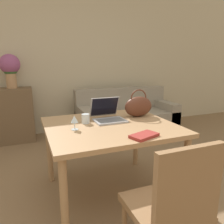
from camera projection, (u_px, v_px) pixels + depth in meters
wall_back at (58, 59)px, 3.92m from camera, size 10.00×0.06×2.70m
dining_table at (110, 133)px, 2.09m from camera, size 1.19×1.05×0.73m
chair at (172, 204)px, 1.29m from camera, size 0.44×0.44×0.91m
couch at (126, 118)px, 3.99m from camera, size 1.77×0.77×0.82m
sideboard at (2, 116)px, 3.52m from camera, size 0.97×0.40×0.89m
laptop at (107, 114)px, 2.23m from camera, size 0.31×0.33×0.22m
drinking_glass at (86, 119)px, 2.10m from camera, size 0.08×0.08×0.09m
wine_glass at (74, 120)px, 1.89m from camera, size 0.06×0.06×0.13m
handbag at (138, 106)px, 2.34m from camera, size 0.32×0.13×0.30m
flower_vase at (10, 67)px, 3.42m from camera, size 0.31×0.31×0.53m
book at (144, 136)px, 1.73m from camera, size 0.26×0.20×0.02m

